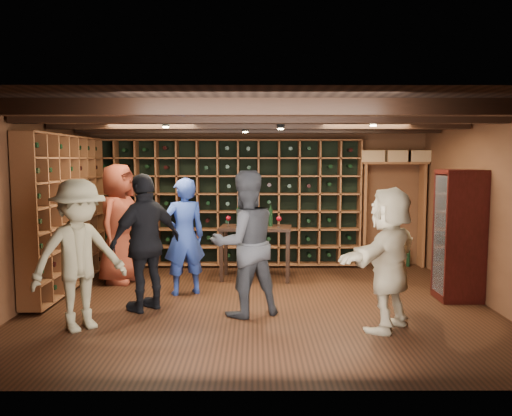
{
  "coord_description": "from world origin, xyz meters",
  "views": [
    {
      "loc": [
        -0.06,
        -6.48,
        1.92
      ],
      "look_at": [
        -0.04,
        0.2,
        1.26
      ],
      "focal_mm": 35.0,
      "sensor_mm": 36.0,
      "label": 1
    }
  ],
  "objects_px": {
    "man_grey_suit": "(245,244)",
    "guest_khaki": "(79,255)",
    "man_blue_shirt": "(184,236)",
    "guest_red_floral": "(118,224)",
    "tasting_table": "(255,232)",
    "guest_beige": "(389,259)",
    "guest_woman_black": "(146,242)",
    "display_cabinet": "(459,238)"
  },
  "relations": [
    {
      "from": "man_grey_suit",
      "to": "guest_khaki",
      "type": "bearing_deg",
      "value": -8.31
    },
    {
      "from": "man_blue_shirt",
      "to": "man_grey_suit",
      "type": "height_order",
      "value": "man_grey_suit"
    },
    {
      "from": "guest_red_floral",
      "to": "tasting_table",
      "type": "bearing_deg",
      "value": -70.98
    },
    {
      "from": "man_grey_suit",
      "to": "guest_beige",
      "type": "bearing_deg",
      "value": 138.49
    },
    {
      "from": "man_grey_suit",
      "to": "guest_woman_black",
      "type": "height_order",
      "value": "man_grey_suit"
    },
    {
      "from": "man_blue_shirt",
      "to": "guest_beige",
      "type": "relative_size",
      "value": 1.03
    },
    {
      "from": "display_cabinet",
      "to": "guest_beige",
      "type": "relative_size",
      "value": 1.08
    },
    {
      "from": "guest_woman_black",
      "to": "guest_khaki",
      "type": "xyz_separation_m",
      "value": [
        -0.59,
        -0.73,
        -0.02
      ]
    },
    {
      "from": "man_blue_shirt",
      "to": "tasting_table",
      "type": "bearing_deg",
      "value": -162.05
    },
    {
      "from": "guest_khaki",
      "to": "guest_red_floral",
      "type": "bearing_deg",
      "value": 50.89
    },
    {
      "from": "man_blue_shirt",
      "to": "guest_woman_black",
      "type": "distance_m",
      "value": 0.84
    },
    {
      "from": "display_cabinet",
      "to": "guest_khaki",
      "type": "height_order",
      "value": "display_cabinet"
    },
    {
      "from": "guest_woman_black",
      "to": "guest_khaki",
      "type": "distance_m",
      "value": 0.94
    },
    {
      "from": "guest_beige",
      "to": "display_cabinet",
      "type": "bearing_deg",
      "value": 174.12
    },
    {
      "from": "guest_red_floral",
      "to": "guest_woman_black",
      "type": "relative_size",
      "value": 1.06
    },
    {
      "from": "guest_woman_black",
      "to": "tasting_table",
      "type": "distance_m",
      "value": 2.15
    },
    {
      "from": "guest_khaki",
      "to": "tasting_table",
      "type": "relative_size",
      "value": 1.45
    },
    {
      "from": "guest_woman_black",
      "to": "display_cabinet",
      "type": "bearing_deg",
      "value": 138.32
    },
    {
      "from": "guest_beige",
      "to": "tasting_table",
      "type": "bearing_deg",
      "value": -106.4
    },
    {
      "from": "man_grey_suit",
      "to": "guest_red_floral",
      "type": "distance_m",
      "value": 2.58
    },
    {
      "from": "display_cabinet",
      "to": "guest_red_floral",
      "type": "xyz_separation_m",
      "value": [
        -4.88,
        0.99,
        0.07
      ]
    },
    {
      "from": "tasting_table",
      "to": "guest_red_floral",
      "type": "bearing_deg",
      "value": -169.17
    },
    {
      "from": "display_cabinet",
      "to": "tasting_table",
      "type": "height_order",
      "value": "display_cabinet"
    },
    {
      "from": "display_cabinet",
      "to": "guest_beige",
      "type": "xyz_separation_m",
      "value": [
        -1.26,
        -1.17,
        -0.05
      ]
    },
    {
      "from": "man_blue_shirt",
      "to": "man_grey_suit",
      "type": "distance_m",
      "value": 1.3
    },
    {
      "from": "guest_red_floral",
      "to": "man_grey_suit",
      "type": "bearing_deg",
      "value": -116.0
    },
    {
      "from": "guest_red_floral",
      "to": "guest_khaki",
      "type": "xyz_separation_m",
      "value": [
        0.15,
        -2.16,
        -0.07
      ]
    },
    {
      "from": "man_blue_shirt",
      "to": "guest_woman_black",
      "type": "bearing_deg",
      "value": 40.13
    },
    {
      "from": "display_cabinet",
      "to": "man_grey_suit",
      "type": "relative_size",
      "value": 0.98
    },
    {
      "from": "man_blue_shirt",
      "to": "guest_khaki",
      "type": "distance_m",
      "value": 1.77
    },
    {
      "from": "guest_beige",
      "to": "guest_khaki",
      "type": "bearing_deg",
      "value": -48.68
    },
    {
      "from": "display_cabinet",
      "to": "guest_woman_black",
      "type": "distance_m",
      "value": 4.17
    },
    {
      "from": "display_cabinet",
      "to": "guest_woman_black",
      "type": "bearing_deg",
      "value": -173.77
    },
    {
      "from": "guest_red_floral",
      "to": "guest_khaki",
      "type": "distance_m",
      "value": 2.17
    },
    {
      "from": "guest_beige",
      "to": "guest_woman_black",
      "type": "bearing_deg",
      "value": -62.81
    },
    {
      "from": "guest_beige",
      "to": "tasting_table",
      "type": "distance_m",
      "value": 2.8
    },
    {
      "from": "guest_woman_black",
      "to": "tasting_table",
      "type": "xyz_separation_m",
      "value": [
        1.39,
        1.64,
        -0.12
      ]
    },
    {
      "from": "man_grey_suit",
      "to": "tasting_table",
      "type": "bearing_deg",
      "value": -118.14
    },
    {
      "from": "man_grey_suit",
      "to": "tasting_table",
      "type": "relative_size",
      "value": 1.52
    },
    {
      "from": "guest_red_floral",
      "to": "tasting_table",
      "type": "xyz_separation_m",
      "value": [
        2.12,
        0.2,
        -0.17
      ]
    },
    {
      "from": "guest_beige",
      "to": "tasting_table",
      "type": "height_order",
      "value": "guest_beige"
    },
    {
      "from": "man_blue_shirt",
      "to": "guest_woman_black",
      "type": "height_order",
      "value": "guest_woman_black"
    }
  ]
}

